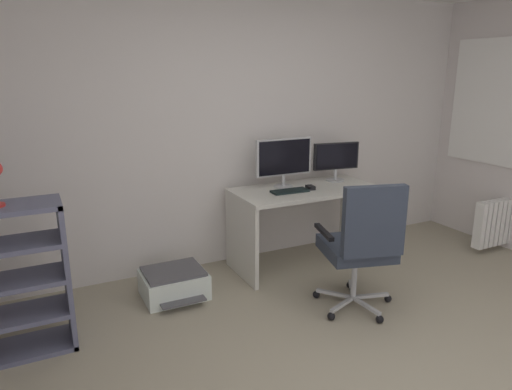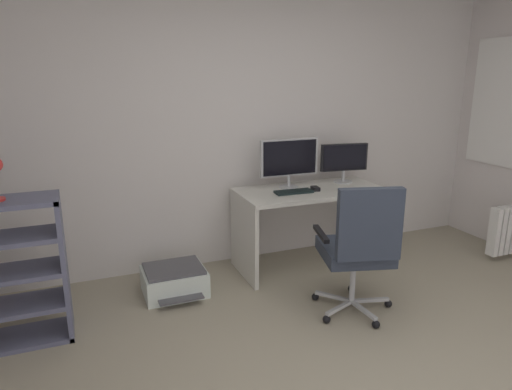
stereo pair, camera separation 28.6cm
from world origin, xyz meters
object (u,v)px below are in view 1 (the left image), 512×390
at_px(keyboard, 290,191).
at_px(computer_mouse, 310,187).
at_px(monitor_main, 284,159).
at_px(desk, 305,209).
at_px(radiator, 501,221).
at_px(office_chair, 362,242).
at_px(monitor_secondary, 336,158).
at_px(printer, 174,283).

height_order(keyboard, computer_mouse, computer_mouse).
xyz_separation_m(monitor_main, keyboard, (-0.04, -0.19, -0.26)).
height_order(desk, keyboard, keyboard).
xyz_separation_m(keyboard, radiator, (2.22, -0.52, -0.46)).
xyz_separation_m(monitor_main, radiator, (2.18, -0.71, -0.72)).
distance_m(desk, keyboard, 0.31).
bearing_deg(keyboard, office_chair, -82.86).
relative_size(monitor_main, radiator, 0.81).
height_order(desk, radiator, desk).
distance_m(desk, computer_mouse, 0.23).
bearing_deg(keyboard, monitor_secondary, 18.58).
bearing_deg(office_chair, radiator, 10.62).
height_order(keyboard, radiator, keyboard).
xyz_separation_m(desk, computer_mouse, (0.01, -0.05, 0.22)).
relative_size(keyboard, computer_mouse, 3.40).
bearing_deg(desk, monitor_main, 142.96).
bearing_deg(computer_mouse, desk, 112.65).
xyz_separation_m(printer, radiator, (3.33, -0.48, 0.19)).
distance_m(monitor_secondary, radiator, 1.87).
bearing_deg(office_chair, monitor_secondary, 63.78).
bearing_deg(printer, radiator, -8.20).
relative_size(desk, office_chair, 1.30).
height_order(office_chair, printer, office_chair).
distance_m(printer, radiator, 3.37).
bearing_deg(office_chair, keyboard, 95.10).
bearing_deg(printer, office_chair, -36.46).
height_order(printer, radiator, radiator).
height_order(monitor_secondary, keyboard, monitor_secondary).
bearing_deg(computer_mouse, radiator, -7.61).
distance_m(office_chair, printer, 1.55).
relative_size(desk, radiator, 1.95).
relative_size(desk, printer, 2.69).
height_order(desk, monitor_main, monitor_main).
bearing_deg(printer, monitor_main, 11.14).
distance_m(keyboard, office_chair, 0.94).
relative_size(monitor_main, monitor_secondary, 1.20).
distance_m(monitor_main, office_chair, 1.19).
bearing_deg(monitor_secondary, keyboard, -163.45).
height_order(computer_mouse, office_chair, office_chair).
distance_m(desk, radiator, 2.11).
bearing_deg(radiator, computer_mouse, 165.23).
distance_m(monitor_secondary, office_chair, 1.30).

